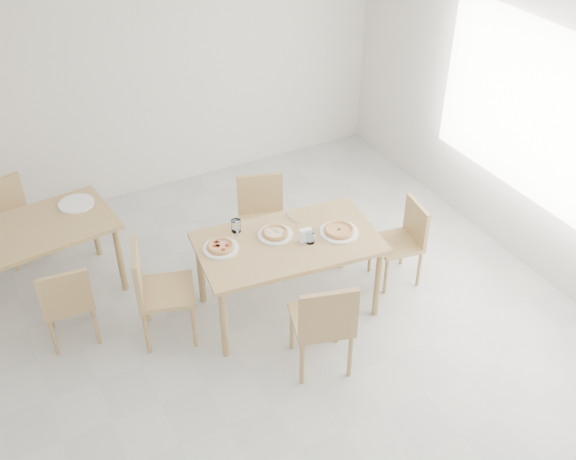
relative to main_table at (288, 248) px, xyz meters
name	(u,v)px	position (x,y,z in m)	size (l,w,h in m)	color
room	(571,133)	(2.34, -0.65, 0.83)	(7.28, 7.00, 7.00)	#BCBCB7
main_table	(288,248)	(0.00, 0.00, 0.00)	(1.62, 1.04, 0.75)	tan
chair_south	(324,321)	(-0.10, -0.79, -0.14)	(0.56, 0.56, 0.92)	tan
chair_north	(262,214)	(0.13, 0.77, -0.16)	(0.54, 0.54, 0.88)	tan
chair_west	(155,287)	(-1.13, 0.20, -0.13)	(0.57, 0.57, 0.92)	tan
chair_east	(405,237)	(1.16, -0.11, -0.20)	(0.45, 0.45, 0.81)	tan
plate_margherita	(339,232)	(0.44, -0.10, 0.09)	(0.34, 0.34, 0.02)	white
plate_mushroom	(275,235)	(-0.06, 0.12, 0.09)	(0.30, 0.30, 0.02)	white
plate_pepperoni	(221,248)	(-0.55, 0.15, 0.09)	(0.30, 0.30, 0.02)	white
pizza_margherita	(339,230)	(0.44, -0.10, 0.11)	(0.33, 0.33, 0.03)	tan
pizza_mushroom	(275,233)	(-0.06, 0.12, 0.11)	(0.30, 0.30, 0.03)	tan
pizza_pepperoni	(221,246)	(-0.55, 0.15, 0.11)	(0.25, 0.25, 0.03)	tan
tumbler_a	(236,226)	(-0.33, 0.33, 0.14)	(0.08, 0.08, 0.11)	white
tumbler_b	(310,237)	(0.16, -0.10, 0.13)	(0.08, 0.08, 0.10)	white
napkin_holder	(305,236)	(0.12, -0.08, 0.14)	(0.12, 0.07, 0.13)	silver
fork_a	(291,219)	(0.18, 0.27, 0.08)	(0.02, 0.19, 0.01)	silver
fork_b	(237,230)	(-0.32, 0.33, 0.08)	(0.02, 0.18, 0.01)	silver
second_table	(33,237)	(-1.89, 1.18, -0.01)	(1.47, 0.95, 0.75)	tan
chair_back_s	(67,300)	(-1.80, 0.46, -0.20)	(0.44, 0.44, 0.81)	tan
chair_back_n	(12,213)	(-1.99, 1.98, -0.21)	(0.49, 0.49, 0.80)	tan
plate_empty	(76,204)	(-1.45, 1.38, 0.09)	(0.32, 0.32, 0.02)	white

